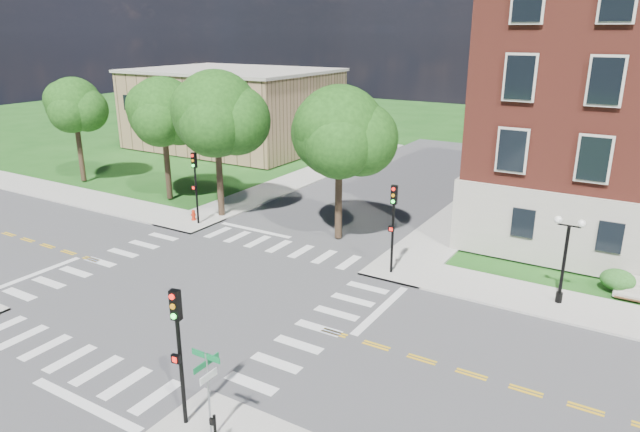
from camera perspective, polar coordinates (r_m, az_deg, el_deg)
The scene contains 19 objects.
ground at distance 29.43m, azimuth -12.31°, elevation -7.36°, with size 160.00×160.00×0.00m, color #194B15.
road_ew at distance 29.43m, azimuth -12.31°, elevation -7.35°, with size 90.00×12.00×0.01m, color #3D3D3F.
road_ns at distance 29.43m, azimuth -12.31°, elevation -7.35°, with size 12.00×90.00×0.01m, color #3D3D3F.
sidewalk_ne at distance 36.66m, azimuth 24.02°, elevation -3.28°, with size 34.00×34.00×0.12m.
sidewalk_nw at distance 49.97m, azimuth -13.22°, elevation 3.30°, with size 34.00×34.00×0.12m.
crosswalk_east at distance 25.46m, azimuth -0.14°, elevation -11.18°, with size 2.20×10.20×0.02m, color silver, non-canonical shape.
stop_bar_east at distance 27.14m, azimuth 6.13°, elevation -9.31°, with size 0.40×5.50×0.00m, color silver.
secondary_building at distance 64.21m, azimuth -8.66°, elevation 10.64°, with size 20.40×15.40×8.30m.
tree_a at distance 51.91m, azimuth -23.39°, elevation 10.15°, with size 4.48×4.48×8.70m.
tree_b at distance 44.02m, azimuth -15.46°, elevation 10.01°, with size 5.09×5.09×9.17m.
tree_c at distance 38.91m, azimuth -10.35°, elevation 10.01°, with size 5.78×5.78×9.93m.
tree_d at distance 33.89m, azimuth 1.94°, elevation 8.40°, with size 5.49×5.49×9.37m.
traffic_signal_se at distance 18.83m, azimuth -13.98°, elevation -12.00°, with size 0.36×0.41×4.80m.
traffic_signal_ne at distance 29.76m, azimuth 7.32°, elevation -0.17°, with size 0.34×0.38×4.80m.
traffic_signal_nw at distance 38.17m, azimuth -12.37°, elevation 3.66°, with size 0.35×0.40×4.80m.
twin_lamp_west at distance 28.78m, azimuth 23.30°, elevation -3.62°, with size 1.36×0.36×4.23m.
street_sign_pole at distance 18.43m, azimuth -11.17°, elevation -15.72°, with size 1.10×1.10×3.10m.
push_button_post at distance 18.93m, azimuth -10.49°, elevation -20.30°, with size 0.14×0.21×1.20m.
fire_hydrant at distance 39.60m, azimuth -12.54°, elevation 0.07°, with size 0.35×0.35×0.75m.
Camera 1 is at (18.75, -18.95, 12.48)m, focal length 32.00 mm.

